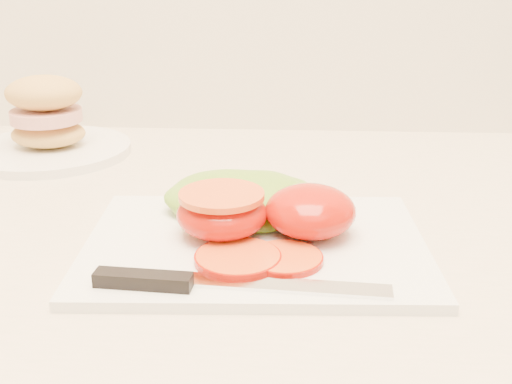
{
  "coord_description": "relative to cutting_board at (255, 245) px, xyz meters",
  "views": [
    {
      "loc": [
        -0.3,
        1.02,
        1.2
      ],
      "look_at": [
        -0.33,
        1.58,
        0.99
      ],
      "focal_mm": 45.0,
      "sensor_mm": 36.0,
      "label": 1
    }
  ],
  "objects": [
    {
      "name": "sandwich_plate",
      "position": [
        -0.3,
        0.29,
        0.03
      ],
      "size": [
        0.22,
        0.22,
        0.11
      ],
      "rotation": [
        0.0,
        0.0,
        0.27
      ],
      "color": "white",
      "rests_on": "counter"
    },
    {
      "name": "lettuce_leaf_1",
      "position": [
        0.02,
        0.07,
        0.02
      ],
      "size": [
        0.12,
        0.1,
        0.02
      ],
      "primitive_type": "ellipsoid",
      "rotation": [
        0.0,
        0.0,
        0.39
      ],
      "color": "#7FA42B",
      "rests_on": "cutting_board"
    },
    {
      "name": "tomato_slice_0",
      "position": [
        -0.01,
        -0.04,
        0.01
      ],
      "size": [
        0.07,
        0.07,
        0.01
      ],
      "primitive_type": "cylinder",
      "color": "orange",
      "rests_on": "cutting_board"
    },
    {
      "name": "lettuce_leaf_0",
      "position": [
        -0.02,
        0.07,
        0.02
      ],
      "size": [
        0.17,
        0.12,
        0.03
      ],
      "primitive_type": "ellipsoid",
      "rotation": [
        0.0,
        0.0,
        -0.08
      ],
      "color": "#7FA42B",
      "rests_on": "cutting_board"
    },
    {
      "name": "tomato_half_dome",
      "position": [
        0.05,
        0.02,
        0.03
      ],
      "size": [
        0.09,
        0.09,
        0.05
      ],
      "primitive_type": "ellipsoid",
      "color": "#B81004",
      "rests_on": "cutting_board"
    },
    {
      "name": "knife",
      "position": [
        -0.04,
        -0.09,
        0.01
      ],
      "size": [
        0.24,
        0.03,
        0.01
      ],
      "rotation": [
        0.0,
        0.0,
        -0.08
      ],
      "color": "silver",
      "rests_on": "cutting_board"
    },
    {
      "name": "tomato_half_cut",
      "position": [
        -0.03,
        0.01,
        0.03
      ],
      "size": [
        0.09,
        0.09,
        0.04
      ],
      "color": "#B81004",
      "rests_on": "cutting_board"
    },
    {
      "name": "cutting_board",
      "position": [
        0.0,
        0.0,
        0.0
      ],
      "size": [
        0.33,
        0.24,
        0.01
      ],
      "primitive_type": "cube",
      "rotation": [
        0.0,
        0.0,
        0.04
      ],
      "color": "white",
      "rests_on": "counter"
    },
    {
      "name": "tomato_slice_1",
      "position": [
        0.03,
        -0.04,
        0.01
      ],
      "size": [
        0.07,
        0.07,
        0.01
      ],
      "primitive_type": "cylinder",
      "color": "orange",
      "rests_on": "cutting_board"
    }
  ]
}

